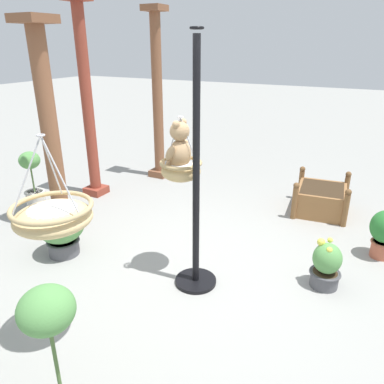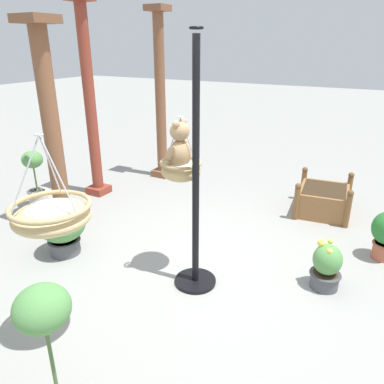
{
  "view_description": "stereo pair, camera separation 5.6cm",
  "coord_description": "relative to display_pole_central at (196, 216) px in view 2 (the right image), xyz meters",
  "views": [
    {
      "loc": [
        -3.22,
        -1.59,
        2.4
      ],
      "look_at": [
        -0.03,
        0.07,
        0.95
      ],
      "focal_mm": 34.75,
      "sensor_mm": 36.0,
      "label": 1
    },
    {
      "loc": [
        -3.19,
        -1.64,
        2.4
      ],
      "look_at": [
        -0.03,
        0.07,
        0.95
      ],
      "focal_mm": 34.75,
      "sensor_mm": 36.0,
      "label": 2
    }
  ],
  "objects": [
    {
      "name": "hanging_basket_with_teddy",
      "position": [
        0.15,
        0.25,
        0.4
      ],
      "size": [
        0.43,
        0.43,
        0.66
      ],
      "color": "tan"
    },
    {
      "name": "potted_plant_flowering_red",
      "position": [
        -1.87,
        -0.0,
        -0.1
      ],
      "size": [
        0.33,
        0.33,
        1.14
      ],
      "color": "beige",
      "rests_on": "ground"
    },
    {
      "name": "greenhouse_pillar_right",
      "position": [
        1.48,
        2.66,
        0.68
      ],
      "size": [
        0.34,
        0.34,
        3.05
      ],
      "color": "brown",
      "rests_on": "ground"
    },
    {
      "name": "teddy_bear",
      "position": [
        0.15,
        0.27,
        0.63
      ],
      "size": [
        0.35,
        0.32,
        0.51
      ],
      "color": "tan"
    },
    {
      "name": "greenhouse_pillar_far_back",
      "position": [
        0.32,
        2.25,
        0.51
      ],
      "size": [
        0.42,
        0.42,
        2.71
      ],
      "color": "brown",
      "rests_on": "ground"
    },
    {
      "name": "greenhouse_pillar_left",
      "position": [
        2.77,
        2.19,
        0.65
      ],
      "size": [
        0.35,
        0.35,
        2.98
      ],
      "color": "brown",
      "rests_on": "ground"
    },
    {
      "name": "potted_plant_small_succulent",
      "position": [
        0.58,
        3.07,
        -0.34
      ],
      "size": [
        0.31,
        0.31,
        0.91
      ],
      "color": "beige",
      "rests_on": "ground"
    },
    {
      "name": "potted_plant_tall_leafy",
      "position": [
        -0.22,
        1.69,
        -0.46
      ],
      "size": [
        0.55,
        0.55,
        0.6
      ],
      "color": "#4C4C51",
      "rests_on": "ground"
    },
    {
      "name": "display_pole_central",
      "position": [
        0.0,
        0.0,
        0.0
      ],
      "size": [
        0.44,
        0.44,
        2.53
      ],
      "color": "black",
      "rests_on": "ground"
    },
    {
      "name": "ground_plane",
      "position": [
        0.23,
        0.08,
        -0.79
      ],
      "size": [
        40.0,
        40.0,
        0.0
      ],
      "primitive_type": "plane",
      "color": "gray"
    },
    {
      "name": "hanging_basket_left_high",
      "position": [
        -1.24,
        0.57,
        0.4
      ],
      "size": [
        0.61,
        0.61,
        0.74
      ],
      "color": "tan"
    },
    {
      "name": "wooden_planter_box",
      "position": [
        2.5,
        -0.85,
        -0.58
      ],
      "size": [
        0.95,
        0.86,
        0.56
      ],
      "color": "olive",
      "rests_on": "ground"
    },
    {
      "name": "potted_plant_bushy_green",
      "position": [
        0.58,
        -1.23,
        -0.55
      ],
      "size": [
        0.32,
        0.32,
        0.54
      ],
      "color": "#4C4C51",
      "rests_on": "ground"
    }
  ]
}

